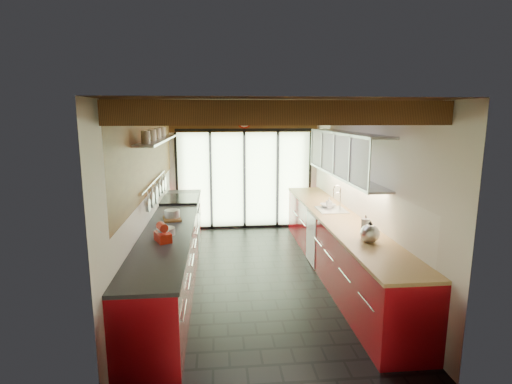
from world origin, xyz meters
TOP-DOWN VIEW (x-y plane):
  - ground at (0.00, 0.00)m, footprint 5.50×5.50m
  - room_shell at (0.00, 0.00)m, footprint 5.50×5.50m
  - ceiling_beams at (-0.00, 0.38)m, footprint 3.14×5.06m
  - glass_door at (0.00, 2.69)m, footprint 2.95×0.10m
  - left_counter at (-1.28, 0.00)m, footprint 0.68×5.00m
  - range_stove at (-1.28, 1.45)m, footprint 0.66×0.90m
  - right_counter at (1.27, 0.00)m, footprint 0.68×5.00m
  - sink_assembly at (1.29, 0.40)m, footprint 0.45×0.52m
  - upper_cabinets_right at (1.43, 0.30)m, footprint 0.34×3.00m
  - left_wall_fixtures at (-1.47, 0.25)m, footprint 0.28×2.60m
  - stand_mixer at (-1.27, -1.00)m, footprint 0.25×0.31m
  - pot_large at (-1.27, 0.07)m, footprint 0.29×0.29m
  - pot_small at (-1.27, -0.72)m, footprint 0.28×0.28m
  - cutting_board at (-1.27, 0.05)m, footprint 0.32×0.39m
  - kettle at (1.27, -1.28)m, footprint 0.32×0.34m
  - paper_towel at (1.27, -1.12)m, footprint 0.14×0.14m
  - soap_bottle at (1.27, 0.54)m, footprint 0.09×0.09m
  - bowl at (1.27, 0.61)m, footprint 0.27×0.27m

SIDE VIEW (x-z plane):
  - ground at x=0.00m, z-range 0.00..0.00m
  - right_counter at x=1.27m, z-range 0.00..0.92m
  - left_counter at x=-1.28m, z-range 0.00..0.92m
  - range_stove at x=-1.28m, z-range -0.01..0.96m
  - cutting_board at x=-1.27m, z-range 0.92..0.95m
  - bowl at x=1.27m, z-range 0.92..0.98m
  - sink_assembly at x=1.29m, z-range 0.75..1.17m
  - pot_small at x=-1.27m, z-range 0.92..1.01m
  - pot_large at x=-1.27m, z-range 0.92..1.06m
  - soap_bottle at x=1.27m, z-range 0.92..1.11m
  - stand_mixer at x=-1.27m, z-range 0.89..1.14m
  - kettle at x=1.27m, z-range 0.90..1.19m
  - paper_towel at x=1.27m, z-range 0.90..1.20m
  - room_shell at x=0.00m, z-range -1.10..4.40m
  - glass_door at x=0.00m, z-range 0.21..3.11m
  - left_wall_fixtures at x=-1.47m, z-range 1.32..2.28m
  - upper_cabinets_right at x=1.43m, z-range 0.35..3.35m
  - ceiling_beams at x=0.00m, z-range 0.01..4.91m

